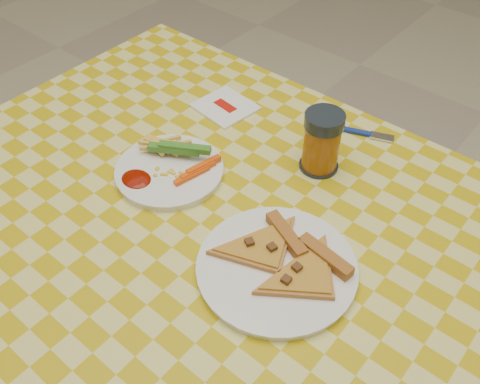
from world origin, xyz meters
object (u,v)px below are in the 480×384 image
(table, at_px, (236,253))
(drink_glass, at_px, (322,142))
(plate_left, at_px, (170,172))
(plate_right, at_px, (277,269))

(table, distance_m, drink_glass, 0.26)
(plate_left, xyz_separation_m, plate_right, (0.30, -0.05, 0.00))
(plate_right, height_order, drink_glass, drink_glass)
(table, bearing_deg, drink_glass, 83.95)
(plate_right, distance_m, drink_glass, 0.28)
(plate_right, xyz_separation_m, drink_glass, (-0.09, 0.26, 0.05))
(table, bearing_deg, plate_left, 173.09)
(drink_glass, bearing_deg, plate_left, -135.90)
(table, relative_size, plate_right, 5.00)
(drink_glass, bearing_deg, table, -96.05)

